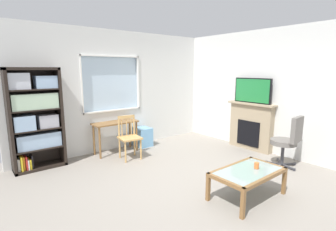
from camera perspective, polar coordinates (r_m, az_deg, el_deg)
name	(u,v)px	position (r m, az deg, el deg)	size (l,w,h in m)	color
ground	(191,182)	(4.42, 5.10, -14.62)	(5.82, 5.96, 0.02)	gray
wall_back_with_window	(119,91)	(6.07, -11.03, 5.33)	(4.82, 0.15, 2.72)	silver
wall_right	(273,92)	(6.01, 22.64, 4.87)	(0.12, 5.16, 2.72)	silver
bookshelf	(35,116)	(5.26, -27.78, -0.15)	(0.90, 0.38, 1.89)	black
desk_under_window	(115,127)	(5.74, -11.74, -2.61)	(0.99, 0.41, 0.71)	brown
wooden_chair	(129,137)	(5.35, -8.74, -4.79)	(0.47, 0.45, 0.90)	tan
plastic_drawer_unit	(143,137)	(6.23, -5.71, -4.80)	(0.35, 0.40, 0.45)	#72ADDB
fireplace	(251,126)	(6.21, 18.14, -2.25)	(0.26, 1.14, 1.09)	tan
tv	(252,91)	(6.07, 18.48, 5.35)	(0.06, 0.90, 0.56)	black
office_chair	(288,139)	(5.30, 25.48, -4.83)	(0.57, 0.58, 1.00)	slate
coffee_table	(248,174)	(3.94, 17.52, -12.44)	(1.09, 0.63, 0.42)	#8C9E99
sippy_cup	(257,166)	(4.01, 19.32, -10.58)	(0.07, 0.07, 0.09)	orange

